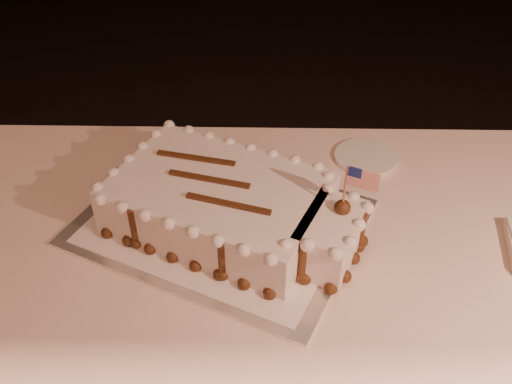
{
  "coord_description": "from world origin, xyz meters",
  "views": [
    {
      "loc": [
        0.0,
        -0.32,
        1.62
      ],
      "look_at": [
        -0.01,
        0.61,
        0.84
      ],
      "focal_mm": 40.0,
      "sensor_mm": 36.0,
      "label": 1
    }
  ],
  "objects_px": {
    "banquet_table": "(261,331)",
    "cake_board": "(220,222)",
    "sheet_cake": "(232,206)",
    "side_plate": "(366,158)"
  },
  "relations": [
    {
      "from": "sheet_cake",
      "to": "side_plate",
      "type": "relative_size",
      "value": 3.7
    },
    {
      "from": "cake_board",
      "to": "sheet_cake",
      "type": "xyz_separation_m",
      "value": [
        0.03,
        -0.01,
        0.06
      ]
    },
    {
      "from": "banquet_table",
      "to": "side_plate",
      "type": "height_order",
      "value": "side_plate"
    },
    {
      "from": "banquet_table",
      "to": "cake_board",
      "type": "relative_size",
      "value": 4.07
    },
    {
      "from": "cake_board",
      "to": "sheet_cake",
      "type": "bearing_deg",
      "value": 0.41
    },
    {
      "from": "banquet_table",
      "to": "cake_board",
      "type": "height_order",
      "value": "cake_board"
    },
    {
      "from": "cake_board",
      "to": "side_plate",
      "type": "xyz_separation_m",
      "value": [
        0.35,
        0.25,
        0.0
      ]
    },
    {
      "from": "banquet_table",
      "to": "cake_board",
      "type": "xyz_separation_m",
      "value": [
        -0.09,
        0.01,
        0.38
      ]
    },
    {
      "from": "side_plate",
      "to": "sheet_cake",
      "type": "bearing_deg",
      "value": -141.51
    },
    {
      "from": "cake_board",
      "to": "side_plate",
      "type": "height_order",
      "value": "side_plate"
    }
  ]
}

